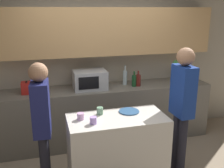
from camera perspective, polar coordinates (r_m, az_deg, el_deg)
back_wall at (r=4.41m, az=-2.70°, el=7.72°), size 6.40×0.40×2.70m
back_counter at (r=4.44m, az=-1.76°, el=-6.56°), size 3.60×0.62×0.94m
kitchen_island at (r=3.40m, az=1.13°, el=-14.34°), size 1.20×0.59×0.91m
microwave at (r=4.18m, az=-4.86°, el=0.94°), size 0.52×0.39×0.30m
toaster at (r=4.15m, az=-17.36°, el=-0.75°), size 0.26×0.16×0.18m
potted_plant at (r=4.67m, az=13.73°, el=2.74°), size 0.14×0.14×0.40m
bottle_0 at (r=4.43m, az=2.85°, el=1.49°), size 0.07×0.07×0.33m
bottle_1 at (r=4.33m, az=4.83°, el=0.76°), size 0.08×0.08×0.26m
bottle_2 at (r=4.36m, az=5.71°, el=0.84°), size 0.09×0.09×0.26m
plate_on_island at (r=3.36m, az=3.73°, el=-5.95°), size 0.26×0.26×0.01m
cup_0 at (r=3.14m, az=-6.84°, el=-6.98°), size 0.09×0.09×0.08m
cup_1 at (r=3.27m, az=-2.65°, el=-5.85°), size 0.08×0.08×0.09m
cup_2 at (r=3.01m, az=-4.09°, el=-7.89°), size 0.08×0.08×0.08m
person_left at (r=3.51m, az=15.04°, el=-3.58°), size 0.23×0.35×1.72m
person_center at (r=3.12m, az=-15.01°, el=-7.45°), size 0.21×0.35×1.62m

